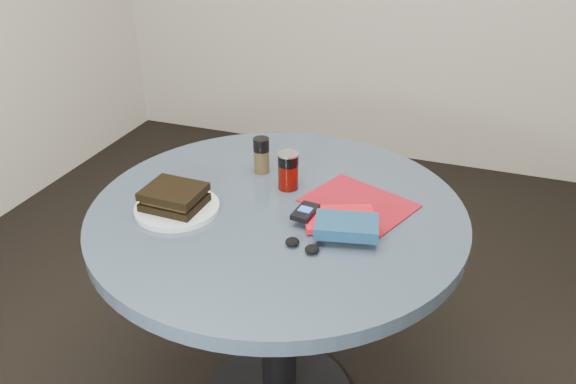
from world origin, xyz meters
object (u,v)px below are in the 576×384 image
(table, at_px, (278,256))
(magazine, at_px, (359,203))
(soda_can, at_px, (288,171))
(pepper_grinder, at_px, (261,155))
(red_book, at_px, (340,219))
(headphones, at_px, (302,246))
(mp3_player, at_px, (305,212))
(plate, at_px, (177,208))
(sandwich, at_px, (174,197))
(novel, at_px, (347,226))

(table, distance_m, magazine, 0.27)
(soda_can, xyz_separation_m, magazine, (0.21, -0.02, -0.05))
(pepper_grinder, height_order, red_book, pepper_grinder)
(magazine, xyz_separation_m, headphones, (-0.08, -0.25, 0.01))
(headphones, bearing_deg, pepper_grinder, 125.18)
(red_book, relative_size, mp3_player, 2.00)
(soda_can, bearing_deg, table, -85.93)
(plate, xyz_separation_m, red_book, (0.42, 0.08, 0.01))
(soda_can, xyz_separation_m, mp3_player, (0.10, -0.15, -0.03))
(sandwich, relative_size, headphones, 1.60)
(table, relative_size, headphones, 10.50)
(table, relative_size, sandwich, 6.55)
(plate, relative_size, magazine, 0.82)
(mp3_player, xyz_separation_m, headphones, (0.03, -0.12, -0.02))
(red_book, bearing_deg, novel, -84.66)
(sandwich, height_order, magazine, sandwich)
(plate, height_order, pepper_grinder, pepper_grinder)
(sandwich, bearing_deg, novel, 2.92)
(novel, bearing_deg, table, 146.05)
(magazine, relative_size, mp3_player, 3.05)
(sandwich, distance_m, headphones, 0.38)
(headphones, bearing_deg, mp3_player, 104.77)
(novel, xyz_separation_m, mp3_player, (-0.12, 0.04, -0.01))
(plate, distance_m, mp3_player, 0.34)
(red_book, distance_m, novel, 0.07)
(plate, bearing_deg, novel, 2.82)
(magazine, bearing_deg, red_book, -80.01)
(sandwich, height_order, red_book, sandwich)
(table, height_order, mp3_player, mp3_player)
(soda_can, xyz_separation_m, novel, (0.22, -0.19, -0.02))
(soda_can, relative_size, red_book, 0.61)
(red_book, bearing_deg, pepper_grinder, 124.11)
(magazine, distance_m, headphones, 0.26)
(magazine, bearing_deg, sandwich, -134.39)
(soda_can, distance_m, novel, 0.29)
(sandwich, xyz_separation_m, mp3_player, (0.34, 0.07, -0.01))
(red_book, height_order, headphones, same)
(table, bearing_deg, mp3_player, -24.86)
(soda_can, distance_m, magazine, 0.22)
(plate, relative_size, soda_can, 2.05)
(table, distance_m, headphones, 0.27)
(soda_can, height_order, pepper_grinder, same)
(plate, distance_m, sandwich, 0.03)
(table, bearing_deg, soda_can, 94.07)
(table, height_order, headphones, headphones)
(novel, bearing_deg, soda_can, 126.66)
(pepper_grinder, bearing_deg, soda_can, -32.17)
(table, bearing_deg, red_book, -7.29)
(plate, distance_m, novel, 0.45)
(novel, bearing_deg, magazine, 80.85)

